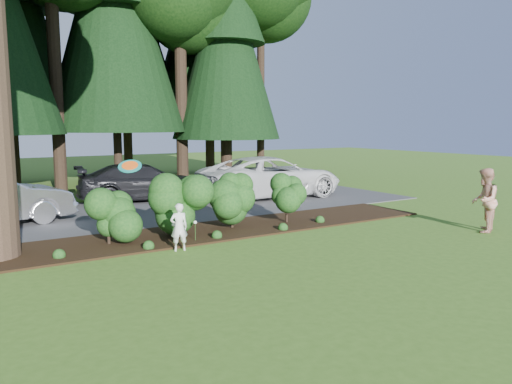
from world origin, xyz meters
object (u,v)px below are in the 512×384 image
Objects in this scene: child at (179,227)px; frisbee at (130,166)px; adult at (484,200)px; car_white_suv at (271,177)px; car_dark_suv at (143,182)px.

frisbee is at bearing 2.84° from child.
adult is 9.69m from frisbee.
car_white_suv reaches higher than car_dark_suv.
child is (-1.95, -8.00, -0.18)m from car_dark_suv.
frisbee reaches higher than car_white_suv.
frisbee is at bearing 166.73° from car_dark_suv.
child is (-6.73, -6.07, -0.29)m from car_white_suv.
adult is at bearing 172.32° from child.
child is 1.87m from frisbee.
child is at bearing 133.96° from car_white_suv.
car_white_suv is 9.06m from child.
child is 0.64× the size of adult.
adult reaches higher than child.
car_white_suv reaches higher than child.
car_dark_suv is 8.24m from child.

